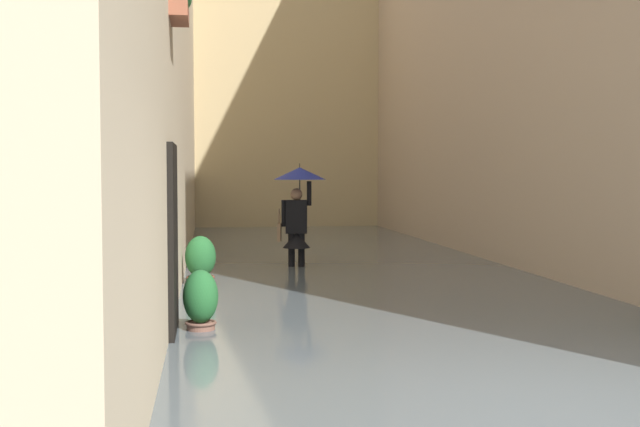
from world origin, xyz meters
The scene contains 6 objects.
ground_plane centered at (0.00, -9.51, 0.00)m, with size 60.00×60.00×0.00m, color gray.
flood_water centered at (0.00, -9.51, 0.10)m, with size 6.59×25.02×0.20m, color #515B60.
building_facade_far centered at (0.00, -19.92, 5.55)m, with size 9.39×1.80×11.10m, color tan.
person_wading centered at (0.89, -8.73, 1.40)m, with size 0.95×0.95×2.07m.
potted_plant_mid_right centered at (2.58, -3.30, 0.46)m, with size 0.38×0.38×0.85m.
potted_plant_far_right centered at (2.61, -6.74, 0.50)m, with size 0.47×0.47×0.94m.
Camera 1 is at (2.49, 4.99, 1.89)m, focal length 43.05 mm.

